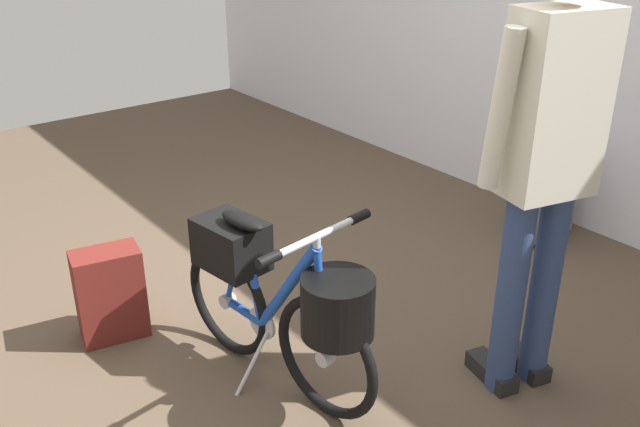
# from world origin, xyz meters

# --- Properties ---
(ground_plane) EXTENTS (7.32, 7.32, 0.00)m
(ground_plane) POSITION_xyz_m (0.00, 0.00, 0.00)
(ground_plane) COLOR brown
(folding_bike_foreground) EXTENTS (1.05, 0.53, 0.75)m
(folding_bike_foreground) POSITION_xyz_m (0.38, -0.12, 0.40)
(folding_bike_foreground) COLOR black
(folding_bike_foreground) RESTS_ON ground_plane
(visitor_near_wall) EXTENTS (0.33, 0.52, 1.71)m
(visitor_near_wall) POSITION_xyz_m (0.94, 0.63, 0.99)
(visitor_near_wall) COLOR navy
(visitor_near_wall) RESTS_ON ground_plane
(rolling_suitcase) EXTENTS (0.20, 0.37, 0.83)m
(rolling_suitcase) POSITION_xyz_m (0.20, 1.78, 0.28)
(rolling_suitcase) COLOR slate
(rolling_suitcase) RESTS_ON ground_plane
(backpack_on_floor) EXTENTS (0.24, 0.31, 0.42)m
(backpack_on_floor) POSITION_xyz_m (-0.36, -0.51, 0.20)
(backpack_on_floor) COLOR maroon
(backpack_on_floor) RESTS_ON ground_plane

